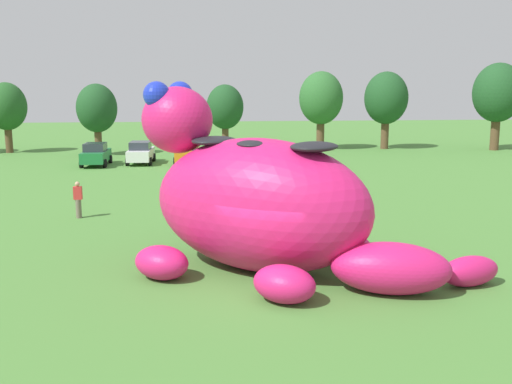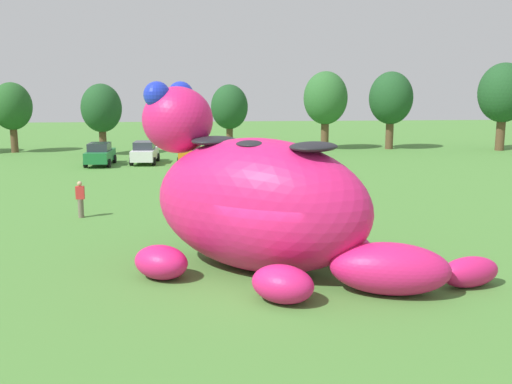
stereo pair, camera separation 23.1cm
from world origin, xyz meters
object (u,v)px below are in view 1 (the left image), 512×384
car_green (96,154)px  car_orange (187,152)px  spectator_by_cars (272,176)px  spectator_mid_field (78,200)px  giant_inflatable_creature (260,203)px  spectator_near_inflatable (296,164)px  car_white (141,153)px

car_green → car_orange: size_ratio=0.99×
car_green → spectator_by_cars: bearing=-44.7°
car_green → spectator_mid_field: bearing=-83.4°
car_green → spectator_by_cars: (11.93, -11.79, -0.01)m
giant_inflatable_creature → spectator_near_inflatable: bearing=76.9°
giant_inflatable_creature → spectator_near_inflatable: (4.54, 19.49, -1.43)m
car_orange → car_white: bearing=174.7°
giant_inflatable_creature → car_green: (-9.60, 26.51, -1.42)m
car_green → spectator_near_inflatable: car_green is taller
car_green → car_orange: bearing=4.0°
giant_inflatable_creature → spectator_by_cars: (2.34, 14.71, -1.43)m
car_white → spectator_by_cars: (8.65, -12.60, -0.01)m
spectator_by_cars → car_green: bearing=135.3°
spectator_near_inflatable → spectator_by_cars: 5.26m
giant_inflatable_creature → spectator_mid_field: giant_inflatable_creature is taller
car_orange → spectator_by_cars: size_ratio=2.44×
spectator_near_inflatable → spectator_by_cars: size_ratio=1.00×
spectator_near_inflatable → spectator_by_cars: bearing=-114.7°
giant_inflatable_creature → car_orange: 27.16m
spectator_near_inflatable → spectator_by_cars: (-2.20, -4.78, 0.00)m
car_orange → spectator_by_cars: car_orange is taller
giant_inflatable_creature → car_orange: bearing=95.8°
giant_inflatable_creature → spectator_near_inflatable: giant_inflatable_creature is taller
car_white → spectator_near_inflatable: size_ratio=2.44×
car_green → car_white: same height
spectator_by_cars → spectator_mid_field: bearing=-147.6°
spectator_by_cars → spectator_near_inflatable: bearing=65.3°
giant_inflatable_creature → car_green: bearing=109.9°
car_white → spectator_mid_field: size_ratio=2.44×
car_green → spectator_by_cars: size_ratio=2.42×
giant_inflatable_creature → car_green: giant_inflatable_creature is taller
car_orange → spectator_near_inflatable: (7.26, -7.49, -0.01)m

